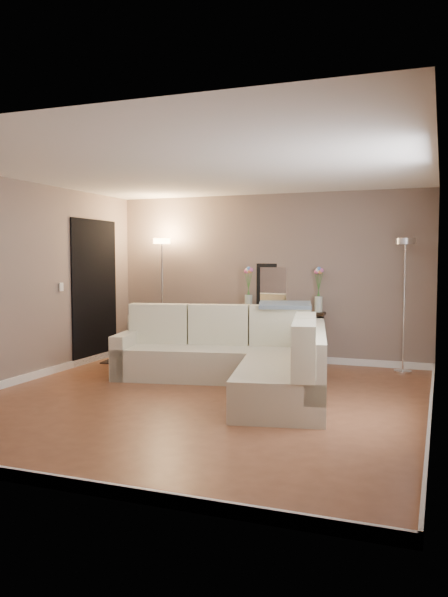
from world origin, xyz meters
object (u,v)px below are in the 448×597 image
(floor_lamp_lit, at_px, (162,273))
(floor_lamp_unlit, at_px, (405,278))
(console_table, at_px, (277,333))
(sectional_sofa, at_px, (243,357))

(floor_lamp_lit, relative_size, floor_lamp_unlit, 1.02)
(console_table, relative_size, floor_lamp_lit, 0.68)
(console_table, height_order, floor_lamp_unlit, floor_lamp_unlit)
(sectional_sofa, distance_m, floor_lamp_unlit, 2.61)
(floor_lamp_lit, distance_m, floor_lamp_unlit, 3.77)
(console_table, distance_m, floor_lamp_lit, 2.11)
(sectional_sofa, height_order, floor_lamp_lit, floor_lamp_lit)
(console_table, bearing_deg, floor_lamp_unlit, -5.59)
(sectional_sofa, xyz_separation_m, floor_lamp_lit, (-1.93, 1.61, 1.00))
(sectional_sofa, xyz_separation_m, console_table, (-0.03, 1.76, 0.09))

